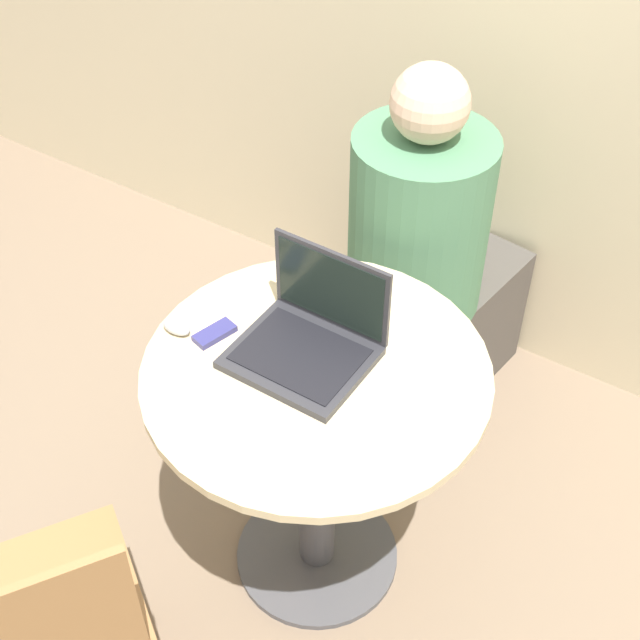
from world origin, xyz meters
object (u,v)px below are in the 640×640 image
at_px(cell_phone, 215,333).
at_px(chair_empty, 52,631).
at_px(person_seated, 426,273).
at_px(laptop, 310,336).

height_order(cell_phone, chair_empty, chair_empty).
distance_m(cell_phone, person_seated, 0.86).
xyz_separation_m(cell_phone, chair_empty, (0.03, -0.66, -0.34)).
bearing_deg(cell_phone, chair_empty, -87.39).
distance_m(laptop, person_seated, 0.78).
relative_size(chair_empty, person_seated, 0.69).
bearing_deg(cell_phone, laptop, 20.78).
bearing_deg(person_seated, laptop, -86.92).
relative_size(cell_phone, chair_empty, 0.13).
bearing_deg(cell_phone, person_seated, 77.23).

